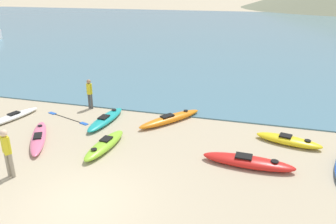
# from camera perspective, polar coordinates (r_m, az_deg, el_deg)

# --- Properties ---
(ground_plane) EXTENTS (400.00, 400.00, 0.00)m
(ground_plane) POSITION_cam_1_polar(r_m,az_deg,el_deg) (10.44, -14.77, -15.17)
(ground_plane) COLOR tan
(bay_water) EXTENTS (160.00, 70.00, 0.06)m
(bay_water) POSITION_cam_1_polar(r_m,az_deg,el_deg) (50.22, 10.71, 13.99)
(bay_water) COLOR teal
(bay_water) RESTS_ON ground_plane
(kayak_on_sand_1) EXTENTS (2.57, 3.24, 0.39)m
(kayak_on_sand_1) POSITION_cam_1_polar(r_m,az_deg,el_deg) (15.50, 0.38, -1.16)
(kayak_on_sand_1) COLOR orange
(kayak_on_sand_1) RESTS_ON ground_plane
(kayak_on_sand_2) EXTENTS (0.84, 3.13, 0.35)m
(kayak_on_sand_2) POSITION_cam_1_polar(r_m,az_deg,el_deg) (15.76, -10.80, -1.23)
(kayak_on_sand_2) COLOR teal
(kayak_on_sand_2) RESTS_ON ground_plane
(kayak_on_sand_3) EXTENTS (0.86, 2.83, 0.40)m
(kayak_on_sand_3) POSITION_cam_1_polar(r_m,az_deg,el_deg) (13.25, -10.96, -5.62)
(kayak_on_sand_3) COLOR #8CCC2D
(kayak_on_sand_3) RESTS_ON ground_plane
(kayak_on_sand_4) EXTENTS (2.71, 1.33, 0.37)m
(kayak_on_sand_4) POSITION_cam_1_polar(r_m,az_deg,el_deg) (14.27, 20.23, -4.65)
(kayak_on_sand_4) COLOR yellow
(kayak_on_sand_4) RESTS_ON ground_plane
(kayak_on_sand_5) EXTENTS (1.27, 3.07, 0.30)m
(kayak_on_sand_5) POSITION_cam_1_polar(r_m,az_deg,el_deg) (17.49, -25.59, -0.81)
(kayak_on_sand_5) COLOR white
(kayak_on_sand_5) RESTS_ON ground_plane
(kayak_on_sand_6) EXTENTS (2.25, 3.19, 0.32)m
(kayak_on_sand_6) POSITION_cam_1_polar(r_m,az_deg,el_deg) (14.72, -21.61, -4.14)
(kayak_on_sand_6) COLOR #E5668C
(kayak_on_sand_6) RESTS_ON ground_plane
(kayak_on_sand_7) EXTENTS (3.31, 0.96, 0.40)m
(kayak_on_sand_7) POSITION_cam_1_polar(r_m,az_deg,el_deg) (12.18, 13.75, -8.39)
(kayak_on_sand_7) COLOR red
(kayak_on_sand_7) RESTS_ON ground_plane
(person_near_foreground) EXTENTS (0.35, 0.30, 1.74)m
(person_near_foreground) POSITION_cam_1_polar(r_m,az_deg,el_deg) (12.07, -26.24, -6.02)
(person_near_foreground) COLOR gray
(person_near_foreground) RESTS_ON ground_plane
(person_near_waterline) EXTENTS (0.32, 0.22, 1.58)m
(person_near_waterline) POSITION_cam_1_polar(r_m,az_deg,el_deg) (17.43, -13.50, 3.39)
(person_near_waterline) COLOR #4C4C4C
(person_near_waterline) RESTS_ON ground_plane
(loose_paddle) EXTENTS (2.69, 1.07, 0.03)m
(loose_paddle) POSITION_cam_1_polar(r_m,az_deg,el_deg) (16.69, -17.09, -1.04)
(loose_paddle) COLOR black
(loose_paddle) RESTS_ON ground_plane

